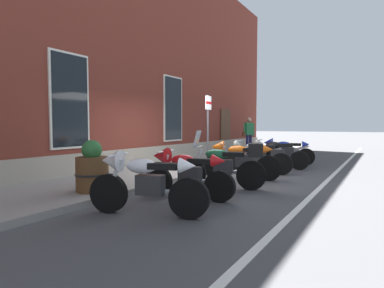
{
  "coord_description": "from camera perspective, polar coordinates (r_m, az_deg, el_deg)",
  "views": [
    {
      "loc": [
        -7.94,
        -4.45,
        1.46
      ],
      "look_at": [
        0.62,
        0.72,
        0.87
      ],
      "focal_mm": 29.89,
      "sensor_mm": 36.0,
      "label": 1
    }
  ],
  "objects": [
    {
      "name": "barrel_planter",
      "position": [
        6.73,
        -17.39,
        -4.42
      ],
      "size": [
        0.67,
        0.67,
        1.03
      ],
      "color": "brown",
      "rests_on": "sidewalk"
    },
    {
      "name": "sidewalk",
      "position": [
        9.93,
        -4.94,
        -4.72
      ],
      "size": [
        29.86,
        2.67,
        0.13
      ],
      "primitive_type": "cube",
      "color": "gray",
      "rests_on": "ground_plane"
    },
    {
      "name": "motorcycle_green_touring",
      "position": [
        7.35,
        6.01,
        -3.7
      ],
      "size": [
        0.93,
        1.96,
        1.34
      ],
      "color": "black",
      "rests_on": "ground_plane"
    },
    {
      "name": "motorcycle_orange_sport",
      "position": [
        8.63,
        8.35,
        -2.59
      ],
      "size": [
        0.81,
        2.02,
        1.05
      ],
      "color": "black",
      "rests_on": "ground_plane"
    },
    {
      "name": "motorcycle_grey_naked",
      "position": [
        9.86,
        11.33,
        -2.35
      ],
      "size": [
        0.62,
        2.12,
        0.99
      ],
      "color": "black",
      "rests_on": "ground_plane"
    },
    {
      "name": "lane_stripe",
      "position": [
        8.17,
        21.97,
        -7.14
      ],
      "size": [
        29.86,
        0.12,
        0.01
      ],
      "primitive_type": "cube",
      "color": "silver",
      "rests_on": "ground_plane"
    },
    {
      "name": "ground_plane",
      "position": [
        9.22,
        1.83,
        -5.75
      ],
      "size": [
        140.0,
        140.0,
        0.0
      ],
      "primitive_type": "plane",
      "color": "#424244"
    },
    {
      "name": "motorcycle_white_sport",
      "position": [
        5.23,
        -8.73,
        -6.43
      ],
      "size": [
        0.78,
        2.0,
        1.06
      ],
      "color": "black",
      "rests_on": "ground_plane"
    },
    {
      "name": "motorcycle_black_naked",
      "position": [
        11.1,
        14.7,
        -1.79
      ],
      "size": [
        0.62,
        2.12,
        0.98
      ],
      "color": "black",
      "rests_on": "ground_plane"
    },
    {
      "name": "motorcycle_blue_sport",
      "position": [
        12.35,
        16.09,
        -1.03
      ],
      "size": [
        0.77,
        1.98,
        0.99
      ],
      "color": "black",
      "rests_on": "ground_plane"
    },
    {
      "name": "motorcycle_red_sport",
      "position": [
        6.37,
        -1.38,
        -4.82
      ],
      "size": [
        0.62,
        1.96,
        1.01
      ],
      "color": "black",
      "rests_on": "ground_plane"
    },
    {
      "name": "brick_pub_facade",
      "position": [
        13.32,
        -21.67,
        14.78
      ],
      "size": [
        23.86,
        6.54,
        8.31
      ],
      "color": "maroon",
      "rests_on": "ground_plane"
    },
    {
      "name": "pedestrian_striped_shirt",
      "position": [
        15.99,
        10.1,
        2.02
      ],
      "size": [
        0.58,
        0.45,
        1.72
      ],
      "color": "#1E1E4C",
      "rests_on": "sidewalk"
    },
    {
      "name": "parking_sign",
      "position": [
        10.4,
        2.87,
        4.28
      ],
      "size": [
        0.36,
        0.07,
        2.3
      ],
      "color": "#4C4C51",
      "rests_on": "sidewalk"
    }
  ]
}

